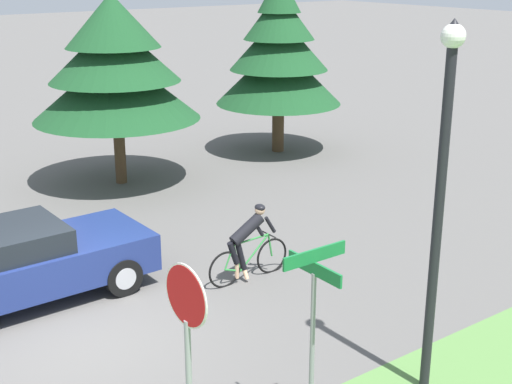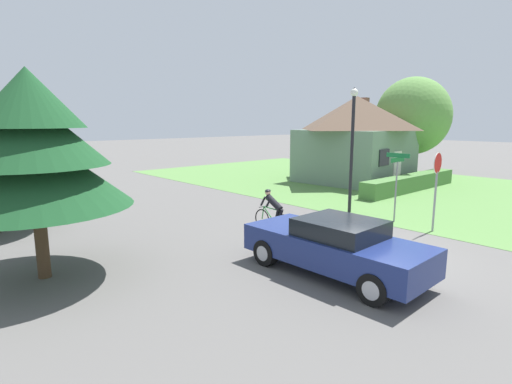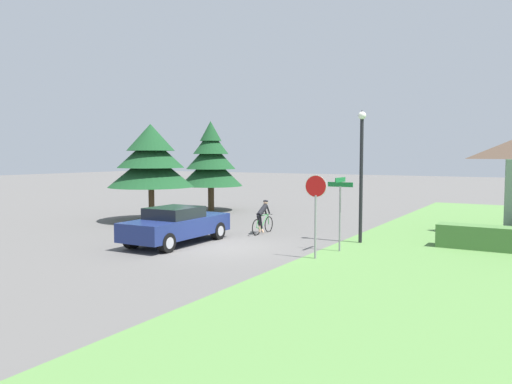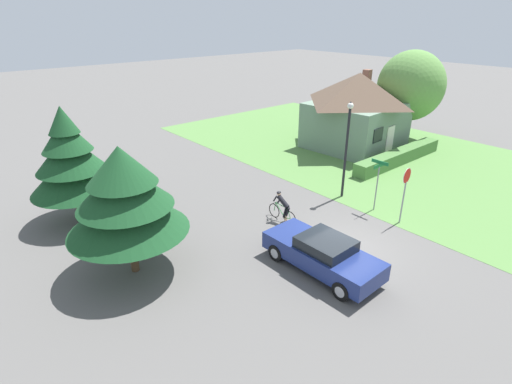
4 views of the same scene
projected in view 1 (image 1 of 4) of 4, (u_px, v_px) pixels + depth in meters
ground_plane at (76, 339)px, 11.14m from camera, size 140.00×140.00×0.00m
sedan_left_lane at (15, 265)px, 12.12m from camera, size 1.95×4.64×1.39m
cyclist at (248, 244)px, 13.01m from camera, size 0.44×1.77×1.44m
stop_sign at (187, 333)px, 7.51m from camera, size 0.71×0.09×2.69m
street_lamp at (441, 180)px, 8.94m from camera, size 0.30×0.30×5.00m
street_name_sign at (313, 311)px, 8.24m from camera, size 0.90×0.90×2.55m
conifer_tall_near at (115, 66)px, 18.02m from camera, size 4.29×4.29×4.89m
conifer_tall_far at (279, 54)px, 21.18m from camera, size 3.78×3.78×5.36m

